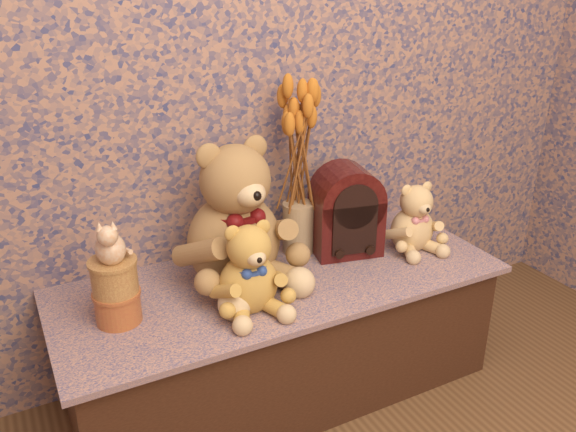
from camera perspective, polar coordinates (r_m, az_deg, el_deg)
name	(u,v)px	position (r m, az deg, el deg)	size (l,w,h in m)	color
display_shelf	(281,334)	(2.08, -0.65, -11.19)	(1.47, 0.59, 0.44)	navy
teddy_large	(233,206)	(1.87, -5.31, 0.98)	(0.40, 0.48, 0.51)	brown
teddy_medium	(248,262)	(1.75, -3.87, -4.43)	(0.24, 0.28, 0.30)	#B88134
teddy_small	(413,213)	(2.16, 11.91, 0.28)	(0.21, 0.25, 0.27)	tan
cathedral_radio	(346,209)	(2.08, 5.60, 0.63)	(0.23, 0.17, 0.32)	#350909
ceramic_vase	(298,228)	(2.10, 0.98, -1.12)	(0.11, 0.11, 0.18)	tan
dried_stalks	(299,151)	(2.00, 1.04, 6.23)	(0.20, 0.20, 0.38)	#C76D1F
biscuit_tin_lower	(118,307)	(1.79, -15.95, -8.35)	(0.13, 0.13, 0.09)	#C8893A
biscuit_tin_upper	(114,277)	(1.74, -16.30, -5.63)	(0.13, 0.13, 0.10)	#DABA5F
cat_figurine	(109,239)	(1.69, -16.75, -2.14)	(0.10, 0.11, 0.14)	silver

